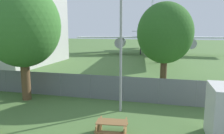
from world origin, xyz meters
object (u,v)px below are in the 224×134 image
(picnic_bench_near_cabin, at_px, (112,127))
(tree_near_hangar, at_px, (165,33))
(tree_behind_benches, at_px, (22,26))
(airplane, at_px, (155,34))

(picnic_bench_near_cabin, height_order, tree_near_hangar, tree_near_hangar)
(picnic_bench_near_cabin, relative_size, tree_behind_benches, 0.19)
(picnic_bench_near_cabin, bearing_deg, airplane, 90.18)
(tree_near_hangar, bearing_deg, airplane, 95.03)
(airplane, distance_m, tree_behind_benches, 32.95)
(tree_behind_benches, bearing_deg, airplane, 76.68)
(tree_near_hangar, bearing_deg, tree_behind_benches, -152.10)
(airplane, relative_size, tree_near_hangar, 5.53)
(airplane, distance_m, tree_near_hangar, 26.88)
(picnic_bench_near_cabin, relative_size, tree_near_hangar, 0.22)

